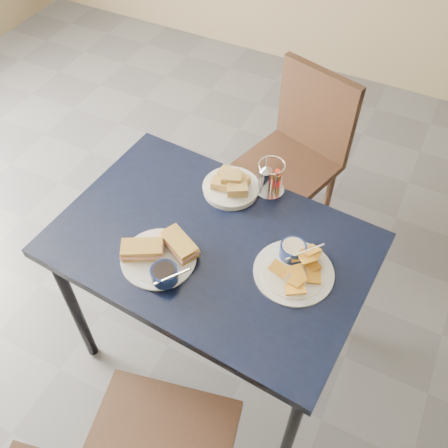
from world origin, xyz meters
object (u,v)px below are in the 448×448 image
at_px(dining_table, 212,254).
at_px(bread_basket, 231,185).
at_px(chair_far, 296,144).
at_px(plantain_plate, 294,264).
at_px(sandwich_plate, 161,256).
at_px(condiment_caddy, 270,179).

relative_size(dining_table, bread_basket, 5.38).
distance_m(chair_far, plantain_plate, 0.96).
relative_size(plantain_plate, bread_basket, 1.27).
distance_m(sandwich_plate, condiment_caddy, 0.51).
relative_size(chair_far, bread_basket, 4.14).
bearing_deg(dining_table, chair_far, 90.03).
bearing_deg(sandwich_plate, plantain_plate, 22.67).
distance_m(sandwich_plate, plantain_plate, 0.45).
distance_m(sandwich_plate, bread_basket, 0.41).
xyz_separation_m(sandwich_plate, condiment_caddy, (0.19, 0.47, 0.03)).
bearing_deg(bread_basket, condiment_caddy, 28.49).
bearing_deg(dining_table, condiment_caddy, 76.32).
distance_m(dining_table, sandwich_plate, 0.21).
xyz_separation_m(chair_far, bread_basket, (-0.05, -0.64, 0.27)).
height_order(dining_table, plantain_plate, plantain_plate).
distance_m(plantain_plate, condiment_caddy, 0.37).
bearing_deg(condiment_caddy, chair_far, 97.91).
xyz_separation_m(dining_table, sandwich_plate, (-0.11, -0.15, 0.10)).
height_order(sandwich_plate, condiment_caddy, condiment_caddy).
height_order(sandwich_plate, bread_basket, sandwich_plate).
xyz_separation_m(chair_far, sandwich_plate, (-0.11, -1.04, 0.27)).
distance_m(dining_table, plantain_plate, 0.32).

